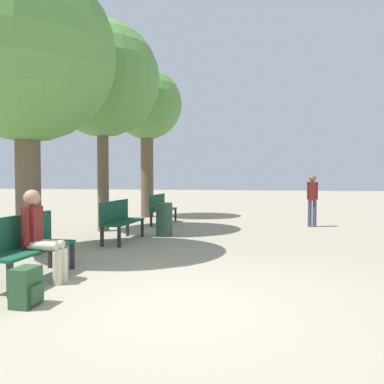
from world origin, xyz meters
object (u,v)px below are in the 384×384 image
at_px(bench_row_1, 120,218).
at_px(bench_row_2, 161,207).
at_px(person_seated, 40,233).
at_px(bench_row_0, 27,243).
at_px(backpack, 26,287).
at_px(tree_row_0, 26,54).
at_px(tree_row_1, 102,80).
at_px(pedestrian_near, 312,197).
at_px(trash_bin, 164,219).
at_px(tree_row_2, 147,107).

bearing_deg(bench_row_1, bench_row_2, 90.00).
relative_size(bench_row_1, bench_row_2, 1.00).
distance_m(bench_row_2, person_seated, 6.81).
bearing_deg(bench_row_0, bench_row_1, 90.00).
bearing_deg(backpack, tree_row_0, 124.64).
height_order(tree_row_1, pedestrian_near, tree_row_1).
height_order(bench_row_0, tree_row_1, tree_row_1).
bearing_deg(person_seated, bench_row_0, 172.02).
height_order(tree_row_0, tree_row_1, tree_row_1).
xyz_separation_m(tree_row_1, trash_bin, (1.88, -0.50, -3.72)).
bearing_deg(bench_row_2, backpack, -84.99).
bearing_deg(tree_row_2, person_seated, -81.27).
bearing_deg(tree_row_0, bench_row_2, 78.03).
bearing_deg(bench_row_1, person_seated, -85.99).
height_order(person_seated, pedestrian_near, pedestrian_near).
bearing_deg(pedestrian_near, backpack, -116.64).
height_order(tree_row_0, backpack, tree_row_0).
bearing_deg(bench_row_2, tree_row_1, -119.96).
relative_size(tree_row_0, pedestrian_near, 3.51).
relative_size(bench_row_1, backpack, 3.47).
distance_m(tree_row_2, trash_bin, 5.96).
distance_m(tree_row_1, trash_bin, 4.19).
distance_m(bench_row_0, bench_row_2, 6.78).
bearing_deg(tree_row_2, backpack, -79.56).
xyz_separation_m(backpack, pedestrian_near, (3.97, 7.92, 0.67)).
xyz_separation_m(tree_row_0, trash_bin, (1.88, 2.77, -3.36)).
xyz_separation_m(tree_row_0, tree_row_1, (0.00, 3.27, 0.35)).
bearing_deg(person_seated, tree_row_2, 98.73).
xyz_separation_m(bench_row_2, tree_row_0, (-1.10, -5.17, 3.24)).
bearing_deg(trash_bin, bench_row_1, -128.47).
relative_size(tree_row_1, pedestrian_near, 3.66).
xyz_separation_m(bench_row_0, tree_row_1, (-1.10, 4.87, 3.59)).
bearing_deg(tree_row_1, trash_bin, -14.74).
relative_size(tree_row_0, trash_bin, 6.59).
distance_m(bench_row_0, tree_row_1, 6.15).
relative_size(bench_row_0, trash_bin, 1.87).
distance_m(bench_row_1, trash_bin, 1.27).
bearing_deg(bench_row_2, tree_row_2, 120.06).
bearing_deg(bench_row_1, tree_row_2, 101.73).
xyz_separation_m(tree_row_0, pedestrian_near, (5.75, 5.35, -2.88)).
relative_size(bench_row_0, backpack, 3.47).
bearing_deg(trash_bin, tree_row_1, 165.26).
bearing_deg(bench_row_0, backpack, -54.90).
height_order(bench_row_0, person_seated, person_seated).
height_order(bench_row_1, person_seated, person_seated).
relative_size(bench_row_1, tree_row_0, 0.28).
xyz_separation_m(tree_row_2, person_seated, (1.34, -8.70, -3.41)).
distance_m(bench_row_2, trash_bin, 2.53).
xyz_separation_m(bench_row_1, person_seated, (0.24, -3.42, 0.16)).
relative_size(backpack, pedestrian_near, 0.29).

